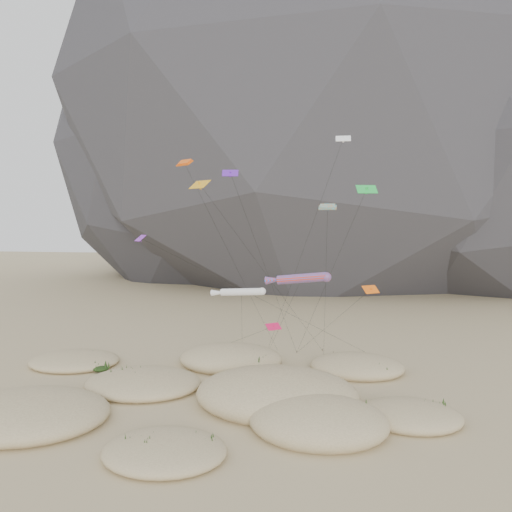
{
  "coord_description": "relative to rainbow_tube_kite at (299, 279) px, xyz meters",
  "views": [
    {
      "loc": [
        11.29,
        -46.52,
        18.2
      ],
      "look_at": [
        0.32,
        12.0,
        14.4
      ],
      "focal_mm": 35.0,
      "sensor_mm": 36.0,
      "label": 1
    }
  ],
  "objects": [
    {
      "name": "kite_stakes",
      "position": [
        -3.33,
        16.04,
        -12.14
      ],
      "size": [
        22.01,
        1.96,
        0.3
      ],
      "color": "#3F2D1E",
      "rests_on": "ground"
    },
    {
      "name": "white_tube_kite",
      "position": [
        -6.75,
        0.15,
        -1.68
      ],
      "size": [
        6.61,
        18.41,
        11.28
      ],
      "color": "silver",
      "rests_on": "ground"
    },
    {
      "name": "dune_grass",
      "position": [
        -7.0,
        -3.31,
        -11.44
      ],
      "size": [
        44.62,
        28.86,
        1.45
      ],
      "color": "black",
      "rests_on": "ground"
    },
    {
      "name": "rock_headland",
      "position": [
        0.39,
        111.3,
        60.4
      ],
      "size": [
        226.37,
        148.64,
        177.5
      ],
      "color": "black",
      "rests_on": "ground"
    },
    {
      "name": "dunes",
      "position": [
        -7.95,
        -4.19,
        -11.52
      ],
      "size": [
        51.28,
        36.0,
        4.56
      ],
      "color": "#CCB789",
      "rests_on": "ground"
    },
    {
      "name": "delta_kites",
      "position": [
        -3.95,
        3.56,
        6.53
      ],
      "size": [
        29.28,
        20.31,
        28.65
      ],
      "color": "#5B1DAD",
      "rests_on": "ground"
    },
    {
      "name": "orange_parafoil",
      "position": [
        -14.04,
        3.85,
        12.83
      ],
      "size": [
        10.75,
        13.53,
        25.98
      ],
      "color": "#E0510B",
      "rests_on": "ground"
    },
    {
      "name": "rainbow_tube_kite",
      "position": [
        0.0,
        0.0,
        0.0
      ],
      "size": [
        9.41,
        16.97,
        13.11
      ],
      "color": "red",
      "rests_on": "ground"
    },
    {
      "name": "multi_parafoil",
      "position": [
        2.69,
        6.8,
        7.71
      ],
      "size": [
        2.14,
        8.7,
        20.69
      ],
      "color": "orange",
      "rests_on": "ground"
    },
    {
      "name": "ground",
      "position": [
        -5.99,
        -7.41,
        -12.29
      ],
      "size": [
        500.0,
        500.0,
        0.0
      ],
      "primitive_type": "plane",
      "color": "#CCB789",
      "rests_on": "ground"
    }
  ]
}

